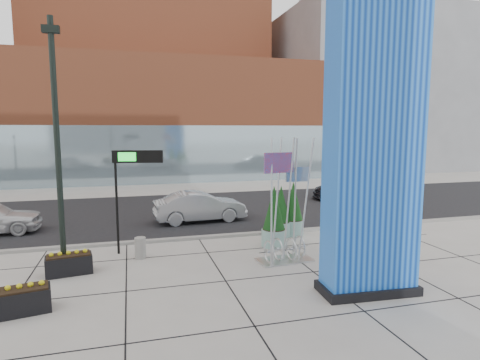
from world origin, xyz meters
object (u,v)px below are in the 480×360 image
object	(u,v)px
blue_pylon	(374,137)
car_silver_mid	(200,207)
concrete_bollard	(140,248)
lamp_post	(59,172)
overhead_street_sign	(134,165)
public_art_sculpture	(285,229)

from	to	relation	value
blue_pylon	car_silver_mid	xyz separation A→B (m)	(-3.15, 10.16, -3.74)
blue_pylon	concrete_bollard	xyz separation A→B (m)	(-6.27, 4.93, -4.11)
car_silver_mid	lamp_post	bearing A→B (deg)	133.46
blue_pylon	overhead_street_sign	size ratio (longest dim) A/B	2.37
public_art_sculpture	car_silver_mid	xyz separation A→B (m)	(-1.90, 6.89, -0.40)
lamp_post	car_silver_mid	size ratio (longest dim) A/B	1.76
lamp_post	car_silver_mid	xyz separation A→B (m)	(5.59, 6.08, -2.58)
blue_pylon	car_silver_mid	world-z (taller)	blue_pylon
overhead_street_sign	car_silver_mid	size ratio (longest dim) A/B	0.85
concrete_bollard	car_silver_mid	world-z (taller)	car_silver_mid
public_art_sculpture	car_silver_mid	bearing A→B (deg)	99.91
blue_pylon	public_art_sculpture	distance (m)	4.84
blue_pylon	car_silver_mid	size ratio (longest dim) A/B	2.01
lamp_post	public_art_sculpture	world-z (taller)	lamp_post
public_art_sculpture	concrete_bollard	xyz separation A→B (m)	(-5.02, 1.66, -0.77)
concrete_bollard	blue_pylon	bearing A→B (deg)	-38.16
blue_pylon	overhead_street_sign	bearing A→B (deg)	141.54
blue_pylon	car_silver_mid	bearing A→B (deg)	110.67
overhead_street_sign	car_silver_mid	world-z (taller)	overhead_street_sign
blue_pylon	public_art_sculpture	bearing A→B (deg)	114.47
lamp_post	overhead_street_sign	size ratio (longest dim) A/B	2.08
lamp_post	car_silver_mid	distance (m)	8.65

